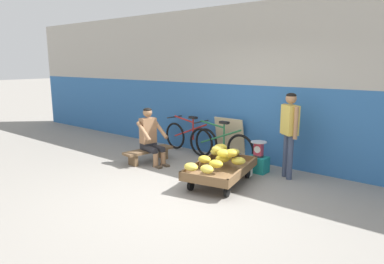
{
  "coord_description": "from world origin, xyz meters",
  "views": [
    {
      "loc": [
        3.23,
        -3.8,
        2.05
      ],
      "look_at": [
        -0.77,
        1.2,
        0.75
      ],
      "focal_mm": 32.22,
      "sensor_mm": 36.0,
      "label": 1
    }
  ],
  "objects_px": {
    "banana_cart": "(221,170)",
    "weighing_scale": "(259,149)",
    "shopping_bag": "(247,169)",
    "sign_board": "(230,138)",
    "bicycle_near_left": "(190,138)",
    "vendor_seated": "(150,136)",
    "customer_adult": "(290,126)",
    "bicycle_far_left": "(220,144)",
    "plastic_crate": "(258,164)",
    "low_bench": "(149,153)"
  },
  "relations": [
    {
      "from": "plastic_crate",
      "to": "sign_board",
      "type": "xyz_separation_m",
      "value": [
        -0.97,
        0.52,
        0.29
      ]
    },
    {
      "from": "vendor_seated",
      "to": "customer_adult",
      "type": "relative_size",
      "value": 0.75
    },
    {
      "from": "low_bench",
      "to": "shopping_bag",
      "type": "xyz_separation_m",
      "value": [
        2.06,
        0.5,
        -0.08
      ]
    },
    {
      "from": "vendor_seated",
      "to": "bicycle_near_left",
      "type": "height_order",
      "value": "vendor_seated"
    },
    {
      "from": "sign_board",
      "to": "banana_cart",
      "type": "bearing_deg",
      "value": -62.59
    },
    {
      "from": "customer_adult",
      "to": "shopping_bag",
      "type": "relative_size",
      "value": 6.38
    },
    {
      "from": "banana_cart",
      "to": "low_bench",
      "type": "distance_m",
      "value": 1.94
    },
    {
      "from": "banana_cart",
      "to": "bicycle_far_left",
      "type": "xyz_separation_m",
      "value": [
        -0.82,
        1.17,
        0.11
      ]
    },
    {
      "from": "bicycle_near_left",
      "to": "customer_adult",
      "type": "bearing_deg",
      "value": -6.57
    },
    {
      "from": "banana_cart",
      "to": "shopping_bag",
      "type": "relative_size",
      "value": 6.57
    },
    {
      "from": "vendor_seated",
      "to": "plastic_crate",
      "type": "relative_size",
      "value": 3.17
    },
    {
      "from": "low_bench",
      "to": "sign_board",
      "type": "xyz_separation_m",
      "value": [
        1.15,
        1.34,
        0.24
      ]
    },
    {
      "from": "customer_adult",
      "to": "plastic_crate",
      "type": "bearing_deg",
      "value": -177.24
    },
    {
      "from": "bicycle_far_left",
      "to": "customer_adult",
      "type": "bearing_deg",
      "value": -6.02
    },
    {
      "from": "bicycle_near_left",
      "to": "bicycle_far_left",
      "type": "relative_size",
      "value": 1.0
    },
    {
      "from": "banana_cart",
      "to": "bicycle_far_left",
      "type": "distance_m",
      "value": 1.44
    },
    {
      "from": "plastic_crate",
      "to": "weighing_scale",
      "type": "xyz_separation_m",
      "value": [
        0.0,
        -0.0,
        0.3
      ]
    },
    {
      "from": "low_bench",
      "to": "bicycle_far_left",
      "type": "bearing_deg",
      "value": 42.24
    },
    {
      "from": "customer_adult",
      "to": "shopping_bag",
      "type": "xyz_separation_m",
      "value": [
        -0.63,
        -0.34,
        -0.83
      ]
    },
    {
      "from": "vendor_seated",
      "to": "banana_cart",
      "type": "bearing_deg",
      "value": -4.67
    },
    {
      "from": "plastic_crate",
      "to": "bicycle_far_left",
      "type": "bearing_deg",
      "value": 169.12
    },
    {
      "from": "weighing_scale",
      "to": "bicycle_near_left",
      "type": "xyz_separation_m",
      "value": [
        -1.92,
        0.31,
        -0.1
      ]
    },
    {
      "from": "vendor_seated",
      "to": "weighing_scale",
      "type": "distance_m",
      "value": 2.2
    },
    {
      "from": "customer_adult",
      "to": "sign_board",
      "type": "bearing_deg",
      "value": 162.12
    },
    {
      "from": "shopping_bag",
      "to": "bicycle_near_left",
      "type": "bearing_deg",
      "value": 161.23
    },
    {
      "from": "weighing_scale",
      "to": "sign_board",
      "type": "bearing_deg",
      "value": 151.55
    },
    {
      "from": "low_bench",
      "to": "customer_adult",
      "type": "distance_m",
      "value": 2.91
    },
    {
      "from": "plastic_crate",
      "to": "bicycle_near_left",
      "type": "distance_m",
      "value": 1.95
    },
    {
      "from": "bicycle_far_left",
      "to": "shopping_bag",
      "type": "height_order",
      "value": "bicycle_far_left"
    },
    {
      "from": "low_bench",
      "to": "weighing_scale",
      "type": "relative_size",
      "value": 3.77
    },
    {
      "from": "vendor_seated",
      "to": "customer_adult",
      "type": "xyz_separation_m",
      "value": [
        2.6,
        0.86,
        0.38
      ]
    },
    {
      "from": "banana_cart",
      "to": "plastic_crate",
      "type": "relative_size",
      "value": 4.38
    },
    {
      "from": "plastic_crate",
      "to": "sign_board",
      "type": "relative_size",
      "value": 0.41
    },
    {
      "from": "vendor_seated",
      "to": "customer_adult",
      "type": "bearing_deg",
      "value": 18.27
    },
    {
      "from": "vendor_seated",
      "to": "plastic_crate",
      "type": "bearing_deg",
      "value": 22.25
    },
    {
      "from": "weighing_scale",
      "to": "bicycle_near_left",
      "type": "bearing_deg",
      "value": 170.67
    },
    {
      "from": "plastic_crate",
      "to": "low_bench",
      "type": "bearing_deg",
      "value": -158.99
    },
    {
      "from": "shopping_bag",
      "to": "sign_board",
      "type": "bearing_deg",
      "value": 137.22
    },
    {
      "from": "banana_cart",
      "to": "weighing_scale",
      "type": "xyz_separation_m",
      "value": [
        0.19,
        0.98,
        0.21
      ]
    },
    {
      "from": "vendor_seated",
      "to": "bicycle_far_left",
      "type": "relative_size",
      "value": 0.69
    },
    {
      "from": "plastic_crate",
      "to": "banana_cart",
      "type": "bearing_deg",
      "value": -100.82
    },
    {
      "from": "vendor_seated",
      "to": "customer_adult",
      "type": "height_order",
      "value": "customer_adult"
    },
    {
      "from": "sign_board",
      "to": "shopping_bag",
      "type": "relative_size",
      "value": 3.69
    },
    {
      "from": "customer_adult",
      "to": "shopping_bag",
      "type": "height_order",
      "value": "customer_adult"
    },
    {
      "from": "banana_cart",
      "to": "plastic_crate",
      "type": "bearing_deg",
      "value": 79.18
    },
    {
      "from": "banana_cart",
      "to": "customer_adult",
      "type": "distance_m",
      "value": 1.45
    },
    {
      "from": "vendor_seated",
      "to": "bicycle_near_left",
      "type": "distance_m",
      "value": 1.17
    },
    {
      "from": "sign_board",
      "to": "plastic_crate",
      "type": "bearing_deg",
      "value": -28.4
    },
    {
      "from": "banana_cart",
      "to": "bicycle_near_left",
      "type": "distance_m",
      "value": 2.16
    },
    {
      "from": "vendor_seated",
      "to": "weighing_scale",
      "type": "bearing_deg",
      "value": 22.23
    }
  ]
}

